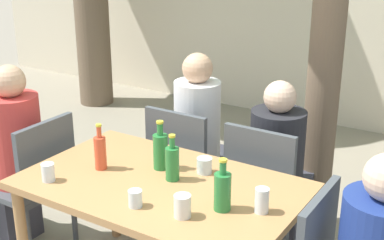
# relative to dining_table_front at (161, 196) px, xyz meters

# --- Properties ---
(dining_table_front) EXTENTS (1.44, 0.88, 0.73)m
(dining_table_front) POSITION_rel_dining_table_front_xyz_m (0.00, 0.00, 0.00)
(dining_table_front) COLOR #B27F4C
(dining_table_front) RESTS_ON ground_plane
(patio_chair_0) EXTENTS (0.44, 0.44, 0.90)m
(patio_chair_0) POSITION_rel_dining_table_front_xyz_m (-0.95, 0.00, -0.14)
(patio_chair_0) COLOR #474C51
(patio_chair_0) RESTS_ON ground_plane
(patio_chair_2) EXTENTS (0.44, 0.44, 0.90)m
(patio_chair_2) POSITION_rel_dining_table_front_xyz_m (-0.29, 0.67, -0.14)
(patio_chair_2) COLOR #474C51
(patio_chair_2) RESTS_ON ground_plane
(patio_chair_3) EXTENTS (0.44, 0.44, 0.90)m
(patio_chair_3) POSITION_rel_dining_table_front_xyz_m (0.29, 0.67, -0.14)
(patio_chair_3) COLOR #474C51
(patio_chair_3) RESTS_ON ground_plane
(person_seated_0) EXTENTS (0.56, 0.32, 1.21)m
(person_seated_0) POSITION_rel_dining_table_front_xyz_m (-1.18, -0.00, -0.12)
(person_seated_0) COLOR #383842
(person_seated_0) RESTS_ON ground_plane
(person_seated_2) EXTENTS (0.31, 0.55, 1.22)m
(person_seated_2) POSITION_rel_dining_table_front_xyz_m (-0.29, 0.91, -0.11)
(person_seated_2) COLOR #383842
(person_seated_2) RESTS_ON ground_plane
(person_seated_3) EXTENTS (0.34, 0.57, 1.12)m
(person_seated_3) POSITION_rel_dining_table_front_xyz_m (0.29, 0.91, -0.16)
(person_seated_3) COLOR #383842
(person_seated_3) RESTS_ON ground_plane
(soda_bottle_0) EXTENTS (0.06, 0.06, 0.26)m
(soda_bottle_0) POSITION_rel_dining_table_front_xyz_m (-0.37, -0.04, 0.18)
(soda_bottle_0) COLOR #DB4C2D
(soda_bottle_0) RESTS_ON dining_table_front
(green_bottle_1) EXTENTS (0.08, 0.08, 0.26)m
(green_bottle_1) POSITION_rel_dining_table_front_xyz_m (0.40, -0.08, 0.18)
(green_bottle_1) COLOR #287A38
(green_bottle_1) RESTS_ON dining_table_front
(green_bottle_2) EXTENTS (0.07, 0.07, 0.25)m
(green_bottle_2) POSITION_rel_dining_table_front_xyz_m (0.03, 0.06, 0.18)
(green_bottle_2) COLOR #287A38
(green_bottle_2) RESTS_ON dining_table_front
(green_bottle_3) EXTENTS (0.08, 0.08, 0.27)m
(green_bottle_3) POSITION_rel_dining_table_front_xyz_m (-0.10, 0.14, 0.19)
(green_bottle_3) COLOR #287A38
(green_bottle_3) RESTS_ON dining_table_front
(drinking_glass_0) EXTENTS (0.08, 0.08, 0.11)m
(drinking_glass_0) POSITION_rel_dining_table_front_xyz_m (0.28, -0.23, 0.13)
(drinking_glass_0) COLOR silver
(drinking_glass_0) RESTS_ON dining_table_front
(drinking_glass_1) EXTENTS (0.07, 0.07, 0.12)m
(drinking_glass_1) POSITION_rel_dining_table_front_xyz_m (0.57, -0.00, 0.14)
(drinking_glass_1) COLOR white
(drinking_glass_1) RESTS_ON dining_table_front
(drinking_glass_2) EXTENTS (0.07, 0.07, 0.08)m
(drinking_glass_2) POSITION_rel_dining_table_front_xyz_m (0.04, -0.27, 0.12)
(drinking_glass_2) COLOR silver
(drinking_glass_2) RESTS_ON dining_table_front
(drinking_glass_3) EXTENTS (0.07, 0.07, 0.10)m
(drinking_glass_3) POSITION_rel_dining_table_front_xyz_m (-0.50, -0.29, 0.13)
(drinking_glass_3) COLOR white
(drinking_glass_3) RESTS_ON dining_table_front
(drinking_glass_4) EXTENTS (0.08, 0.08, 0.08)m
(drinking_glass_4) POSITION_rel_dining_table_front_xyz_m (0.13, 0.22, 0.12)
(drinking_glass_4) COLOR silver
(drinking_glass_4) RESTS_ON dining_table_front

